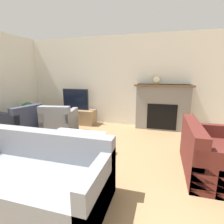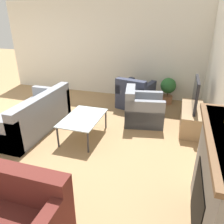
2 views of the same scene
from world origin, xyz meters
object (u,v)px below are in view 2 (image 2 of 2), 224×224
Objects in this scene: armchair_accent at (142,110)px; coffee_table at (83,119)px; armchair_by_window at (135,96)px; tv at (196,94)px; couch_sectional at (31,117)px; potted_plant at (168,88)px.

armchair_accent is 1.43m from coffee_table.
armchair_by_window is at bearing 10.26° from armchair_accent.
tv is 0.80× the size of coffee_table.
armchair_by_window is 0.97× the size of coffee_table.
couch_sectional is 1.22m from coffee_table.
potted_plant is (-1.32, -0.62, -0.35)m from tv.
tv is 1.18× the size of potted_plant.
coffee_table is 2.82m from potted_plant.
tv is at bearing 162.88° from armchair_by_window.
coffee_table is (-0.03, 1.21, 0.12)m from couch_sectional.
armchair_accent reaches higher than coffee_table.
coffee_table is at bearing 91.37° from couch_sectional.
armchair_accent is 1.32× the size of potted_plant.
tv is at bearing 116.86° from coffee_table.
couch_sectional is at bearing -88.63° from coffee_table.
tv reaches higher than armchair_accent.
armchair_accent is (-1.03, 2.24, 0.01)m from couch_sectional.
coffee_table is (1.07, -2.11, -0.39)m from tv.
tv is at bearing -96.97° from armchair_accent.
potted_plant is at bearing -136.52° from armchair_by_window.
tv is 0.82× the size of armchair_by_window.
couch_sectional is 2.46m from armchair_accent.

